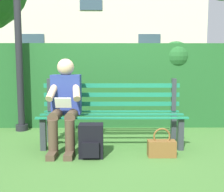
{
  "coord_description": "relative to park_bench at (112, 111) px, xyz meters",
  "views": [
    {
      "loc": [
        0.03,
        3.49,
        1.07
      ],
      "look_at": [
        0.0,
        0.1,
        0.69
      ],
      "focal_mm": 42.64,
      "sensor_mm": 36.0,
      "label": 1
    }
  ],
  "objects": [
    {
      "name": "ground",
      "position": [
        0.0,
        0.09,
        -0.45
      ],
      "size": [
        60.0,
        60.0,
        0.0
      ],
      "primitive_type": "plane",
      "color": "#3D6B2D"
    },
    {
      "name": "park_bench",
      "position": [
        0.0,
        0.0,
        0.0
      ],
      "size": [
        1.91,
        0.54,
        0.9
      ],
      "color": "#2D3338",
      "rests_on": "ground"
    },
    {
      "name": "person_seated",
      "position": [
        0.61,
        0.19,
        0.16
      ],
      "size": [
        0.44,
        0.73,
        1.17
      ],
      "color": "navy",
      "rests_on": "ground"
    },
    {
      "name": "hedge_backdrop",
      "position": [
        0.21,
        -1.24,
        0.3
      ],
      "size": [
        4.54,
        0.66,
        1.5
      ],
      "color": "#1E5123",
      "rests_on": "ground"
    },
    {
      "name": "building_facade",
      "position": [
        0.78,
        -9.03,
        2.69
      ],
      "size": [
        9.48,
        3.22,
        6.29
      ],
      "color": "beige",
      "rests_on": "ground"
    },
    {
      "name": "backpack",
      "position": [
        0.25,
        0.54,
        -0.26
      ],
      "size": [
        0.28,
        0.26,
        0.4
      ],
      "color": "black",
      "rests_on": "ground"
    },
    {
      "name": "handbag",
      "position": [
        -0.59,
        0.53,
        -0.34
      ],
      "size": [
        0.33,
        0.14,
        0.35
      ],
      "color": "brown",
      "rests_on": "ground"
    }
  ]
}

